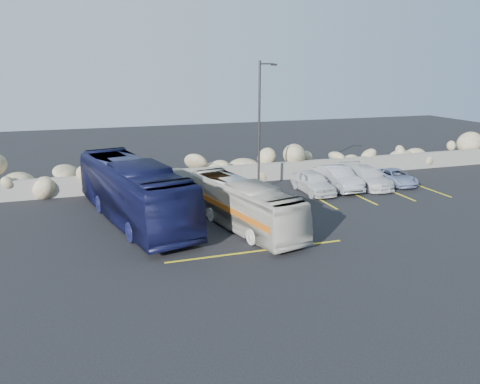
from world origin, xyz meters
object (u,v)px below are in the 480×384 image
object	(u,v)px
tour_coach	(133,191)
car_c	(367,177)
vintage_bus	(243,204)
car_b	(338,178)
car_d	(396,177)
car_a	(313,182)
lamppost	(260,123)

from	to	relation	value
tour_coach	car_c	bearing A→B (deg)	-4.56
vintage_bus	car_b	world-z (taller)	vintage_bus
car_d	tour_coach	bearing A→B (deg)	-168.45
car_a	car_c	bearing A→B (deg)	4.88
car_c	car_d	bearing A→B (deg)	-0.75
vintage_bus	car_c	xyz separation A→B (m)	(10.27, 5.07, -0.52)
lamppost	car_c	size ratio (longest dim) A/B	1.78
car_b	car_d	xyz separation A→B (m)	(4.28, -0.16, -0.22)
vintage_bus	tour_coach	distance (m)	5.67
car_a	car_c	world-z (taller)	car_a
lamppost	car_a	world-z (taller)	lamppost
tour_coach	vintage_bus	bearing A→B (deg)	-42.49
tour_coach	car_d	bearing A→B (deg)	-5.81
car_b	vintage_bus	bearing A→B (deg)	-146.86
tour_coach	car_b	xyz separation A→B (m)	(13.13, 2.40, -0.84)
tour_coach	car_d	size ratio (longest dim) A/B	3.10
car_b	car_c	distance (m)	2.08
lamppost	car_d	xyz separation A→B (m)	(9.30, -1.16, -3.79)
vintage_bus	tour_coach	xyz separation A→B (m)	(-4.93, 2.78, 0.39)
car_a	car_c	xyz separation A→B (m)	(4.04, 0.29, -0.03)
car_d	car_c	bearing A→B (deg)	-177.22
car_c	car_b	bearing A→B (deg)	177.77
car_b	tour_coach	bearing A→B (deg)	-168.77
car_a	car_b	distance (m)	2.00
lamppost	car_b	xyz separation A→B (m)	(5.01, -1.00, -3.57)
car_c	car_d	size ratio (longest dim) A/B	1.24
tour_coach	car_b	bearing A→B (deg)	-2.78
lamppost	tour_coach	world-z (taller)	lamppost
car_c	car_a	bearing A→B (deg)	-175.21
tour_coach	car_d	world-z (taller)	tour_coach
vintage_bus	lamppost	bearing A→B (deg)	49.94
lamppost	tour_coach	size ratio (longest dim) A/B	0.71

